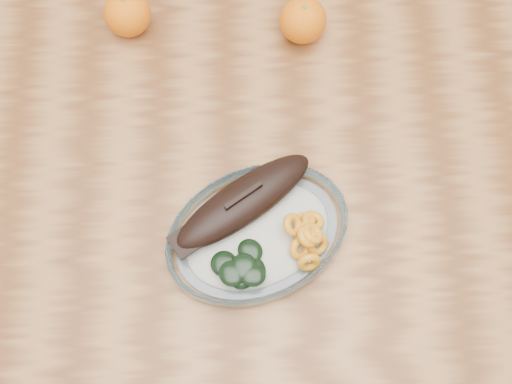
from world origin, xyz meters
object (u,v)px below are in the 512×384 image
orange_left (127,13)px  orange_right (303,20)px  plated_meal (257,232)px  dining_table (230,187)px

orange_left → orange_right: (0.27, -0.02, -0.00)m
plated_meal → orange_left: (-0.19, 0.35, 0.02)m
orange_right → dining_table: bearing=-119.0°
orange_left → orange_right: 0.27m
dining_table → plated_meal: 0.17m
orange_left → orange_right: same height
plated_meal → orange_right: plated_meal is taller
dining_table → plated_meal: bearing=-70.5°
orange_right → orange_left: bearing=175.5°
plated_meal → orange_right: 0.34m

